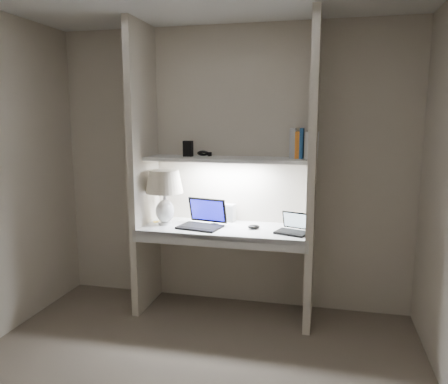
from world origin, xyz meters
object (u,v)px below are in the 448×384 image
(table_lamp, at_px, (164,188))
(laptop_main, at_px, (203,220))
(laptop_netbook, at_px, (293,228))
(speaker, at_px, (229,213))
(book_row, at_px, (304,144))

(table_lamp, height_order, laptop_main, table_lamp)
(laptop_netbook, height_order, speaker, laptop_netbook)
(laptop_netbook, relative_size, speaker, 1.92)
(table_lamp, relative_size, book_row, 1.92)
(laptop_netbook, distance_m, book_row, 0.71)
(table_lamp, height_order, book_row, book_row)
(table_lamp, height_order, laptop_netbook, table_lamp)
(laptop_main, relative_size, book_row, 1.61)
(laptop_main, distance_m, speaker, 0.30)
(laptop_netbook, bearing_deg, speaker, 174.67)
(laptop_main, xyz_separation_m, speaker, (0.18, 0.24, 0.03))
(table_lamp, distance_m, laptop_netbook, 1.16)
(speaker, relative_size, book_row, 0.64)
(speaker, xyz_separation_m, book_row, (0.66, -0.05, 0.63))
(table_lamp, height_order, speaker, table_lamp)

